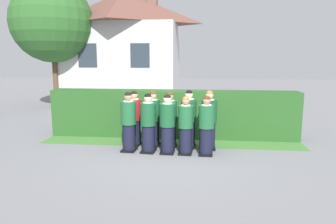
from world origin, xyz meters
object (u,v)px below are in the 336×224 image
at_px(student_rear_row_2, 170,121).
at_px(student_rear_row_3, 189,120).
at_px(student_front_row_3, 186,127).
at_px(student_front_row_4, 206,127).
at_px(student_in_red_blazer, 134,119).
at_px(student_front_row_0, 129,123).
at_px(student_front_row_2, 167,125).
at_px(student_rear_row_1, 153,120).
at_px(student_rear_row_4, 209,121).
at_px(student_front_row_1, 148,124).

xyz_separation_m(student_rear_row_2, student_rear_row_3, (0.53, 0.01, 0.03)).
bearing_deg(student_front_row_3, student_front_row_4, -2.76).
bearing_deg(student_in_red_blazer, student_front_row_3, -25.52).
xyz_separation_m(student_front_row_0, student_front_row_4, (2.07, -0.13, -0.03)).
relative_size(student_front_row_2, student_front_row_3, 1.03).
bearing_deg(student_front_row_3, student_rear_row_1, 145.02).
relative_size(student_front_row_3, student_rear_row_4, 0.94).
height_order(student_in_red_blazer, student_rear_row_4, student_rear_row_4).
bearing_deg(student_rear_row_3, student_in_red_blazer, 175.63).
distance_m(student_in_red_blazer, student_rear_row_3, 1.57).
relative_size(student_front_row_0, student_in_red_blazer, 1.02).
relative_size(student_front_row_4, student_rear_row_3, 0.95).
xyz_separation_m(student_front_row_0, student_rear_row_1, (0.57, 0.57, -0.02)).
xyz_separation_m(student_front_row_3, student_front_row_4, (0.53, -0.03, 0.01)).
distance_m(student_front_row_2, student_rear_row_3, 0.80).
height_order(student_front_row_0, student_rear_row_4, student_rear_row_4).
relative_size(student_front_row_3, student_rear_row_3, 0.94).
relative_size(student_front_row_1, student_front_row_4, 1.02).
distance_m(student_rear_row_1, student_rear_row_2, 0.49).
xyz_separation_m(student_front_row_1, student_rear_row_4, (1.61, 0.47, 0.02)).
xyz_separation_m(student_front_row_1, student_rear_row_3, (1.05, 0.55, 0.02)).
bearing_deg(student_front_row_4, student_front_row_2, 177.87).
relative_size(student_front_row_3, student_front_row_4, 0.98).
relative_size(student_rear_row_3, student_rear_row_4, 1.00).
distance_m(student_in_red_blazer, student_rear_row_4, 2.13).
bearing_deg(student_rear_row_2, student_rear_row_1, 170.62).
bearing_deg(student_front_row_2, student_front_row_0, 175.15).
xyz_separation_m(student_front_row_4, student_rear_row_1, (-1.49, 0.70, 0.01)).
xyz_separation_m(student_in_red_blazer, student_rear_row_4, (2.12, -0.20, 0.03)).
distance_m(student_front_row_3, student_rear_row_1, 1.17).
xyz_separation_m(student_rear_row_1, student_rear_row_2, (0.49, -0.08, -0.00)).
distance_m(student_front_row_1, student_rear_row_4, 1.68).
bearing_deg(student_rear_row_4, student_rear_row_2, 176.27).
height_order(student_rear_row_1, student_rear_row_2, student_rear_row_1).
relative_size(student_front_row_1, student_front_row_2, 1.01).
height_order(student_front_row_0, student_rear_row_3, student_rear_row_3).
xyz_separation_m(student_front_row_2, student_front_row_4, (1.01, -0.04, -0.01)).
distance_m(student_front_row_0, student_front_row_2, 1.06).
xyz_separation_m(student_front_row_4, student_in_red_blazer, (-2.04, 0.75, 0.01)).
xyz_separation_m(student_front_row_3, student_rear_row_2, (-0.47, 0.59, 0.02)).
height_order(student_front_row_2, student_front_row_3, student_front_row_2).
bearing_deg(student_front_row_1, student_in_red_blazer, 127.45).
distance_m(student_front_row_2, student_rear_row_2, 0.58).
relative_size(student_front_row_0, student_rear_row_3, 0.99).
relative_size(student_in_red_blazer, student_rear_row_3, 0.97).
relative_size(student_front_row_2, student_front_row_4, 1.02).
relative_size(student_in_red_blazer, student_rear_row_2, 1.00).
relative_size(student_front_row_3, student_in_red_blazer, 0.97).
height_order(student_front_row_0, student_rear_row_2, student_front_row_0).
distance_m(student_front_row_0, student_rear_row_2, 1.17).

